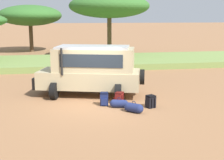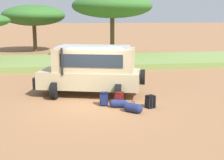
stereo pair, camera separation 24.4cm
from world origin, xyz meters
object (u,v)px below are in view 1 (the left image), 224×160
backpack_cluster_center (119,98)px  duffel_bag_low_black_case (134,108)px  safari_vehicle (91,69)px  duffel_bag_soft_canvas (119,104)px  backpack_near_rear_wheel (151,102)px  acacia_tree_right_mid (109,6)px  acacia_tree_centre_back (30,15)px  backpack_beside_front_wheel (104,99)px

backpack_cluster_center → duffel_bag_low_black_case: size_ratio=0.75×
safari_vehicle → duffel_bag_soft_canvas: size_ratio=7.02×
backpack_near_rear_wheel → duffel_bag_low_black_case: (-0.87, -0.52, -0.08)m
backpack_cluster_center → acacia_tree_right_mid: 16.44m
backpack_near_rear_wheel → backpack_cluster_center: bearing=147.7°
duffel_bag_soft_canvas → acacia_tree_centre_back: 23.43m
duffel_bag_soft_canvas → acacia_tree_right_mid: 17.00m
safari_vehicle → duffel_bag_low_black_case: (1.38, -3.10, -1.11)m
backpack_near_rear_wheel → acacia_tree_centre_back: acacia_tree_centre_back is taller
acacia_tree_right_mid → safari_vehicle: bearing=-103.0°
backpack_beside_front_wheel → backpack_near_rear_wheel: (1.91, -0.66, -0.02)m
duffel_bag_soft_canvas → backpack_beside_front_wheel: bearing=143.2°
safari_vehicle → backpack_near_rear_wheel: (2.25, -2.57, -1.03)m
backpack_beside_front_wheel → acacia_tree_right_mid: (2.85, 15.79, 4.45)m
backpack_cluster_center → acacia_tree_centre_back: size_ratio=0.08×
acacia_tree_centre_back → backpack_near_rear_wheel: bearing=-73.7°
safari_vehicle → backpack_beside_front_wheel: bearing=-80.0°
backpack_near_rear_wheel → acacia_tree_right_mid: 17.07m
acacia_tree_centre_back → acacia_tree_right_mid: acacia_tree_right_mid is taller
backpack_beside_front_wheel → duffel_bag_soft_canvas: backpack_beside_front_wheel is taller
safari_vehicle → duffel_bag_low_black_case: safari_vehicle is taller
safari_vehicle → acacia_tree_centre_back: 20.80m
duffel_bag_soft_canvas → acacia_tree_centre_back: acacia_tree_centre_back is taller
duffel_bag_soft_canvas → acacia_tree_centre_back: bearing=103.3°
backpack_beside_front_wheel → duffel_bag_soft_canvas: 0.74m
duffel_bag_low_black_case → acacia_tree_centre_back: bearing=104.0°
acacia_tree_centre_back → acacia_tree_right_mid: 9.90m
backpack_beside_front_wheel → backpack_cluster_center: bearing=9.0°
backpack_cluster_center → acacia_tree_right_mid: (2.16, 15.68, 4.47)m
backpack_beside_front_wheel → duffel_bag_low_black_case: backpack_beside_front_wheel is taller
safari_vehicle → backpack_cluster_center: (1.03, -1.80, -1.03)m
safari_vehicle → acacia_tree_right_mid: 14.65m
backpack_near_rear_wheel → duffel_bag_soft_canvas: bearing=170.3°
backpack_near_rear_wheel → duffel_bag_soft_canvas: size_ratio=0.70×
backpack_beside_front_wheel → acacia_tree_centre_back: 22.86m
backpack_beside_front_wheel → duffel_bag_soft_canvas: bearing=-36.8°
backpack_cluster_center → duffel_bag_low_black_case: backpack_cluster_center is taller
backpack_beside_front_wheel → safari_vehicle: bearing=100.0°
backpack_beside_front_wheel → backpack_near_rear_wheel: 2.02m
acacia_tree_centre_back → duffel_bag_low_black_case: bearing=-76.0°
safari_vehicle → backpack_near_rear_wheel: 3.57m
duffel_bag_low_black_case → acacia_tree_centre_back: 24.25m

